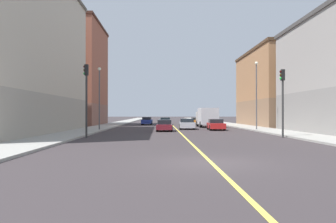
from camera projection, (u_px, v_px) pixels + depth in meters
The scene contains 18 objects.
ground_plane at pixel (211, 163), 13.36m from camera, with size 400.00×400.00×0.00m, color #373032.
sidewalk_left at pixel (226, 124), 62.58m from camera, with size 3.64×168.00×0.15m, color #9E9B93.
sidewalk_right at pixel (116, 124), 62.10m from camera, with size 3.64×168.00×0.15m, color #9E9B93.
lane_center_stripe at pixel (171, 124), 62.34m from camera, with size 0.16×154.00×0.01m, color #E5D14C.
building_left_mid at pixel (276, 88), 52.63m from camera, with size 8.64×18.89×11.92m.
building_right_corner at pixel (13, 51), 32.13m from camera, with size 8.64×25.15×16.06m.
building_right_midblock at pixel (76, 75), 56.04m from camera, with size 8.64×15.29×17.02m.
traffic_light_left_near at pixel (283, 93), 27.32m from camera, with size 0.40×0.32×5.60m.
traffic_light_right_near at pixel (86, 90), 26.95m from camera, with size 0.40×0.32×5.95m.
street_lamp_left_near at pixel (256, 89), 38.25m from camera, with size 0.36×0.36×7.80m.
street_lamp_right_near at pixel (99, 92), 38.12m from camera, with size 0.36×0.36×7.13m.
car_maroon at pixel (165, 126), 37.26m from camera, with size 1.90×4.16×1.27m.
car_silver at pixel (187, 124), 41.93m from camera, with size 2.08×4.32×1.32m.
car_red at pixel (216, 125), 39.68m from camera, with size 1.92×4.37×1.31m.
car_orange at pixel (196, 121), 62.94m from camera, with size 2.09×4.10×1.20m.
car_blue at pixel (147, 121), 58.80m from camera, with size 1.90×4.44×1.36m.
car_teal at pixel (165, 121), 59.48m from camera, with size 2.07×4.61×1.27m.
box_truck at pixel (207, 117), 48.38m from camera, with size 2.52×7.02×2.76m.
Camera 1 is at (-2.04, -13.32, 1.97)m, focal length 35.63 mm.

